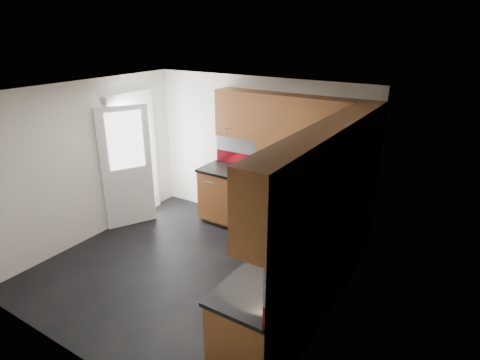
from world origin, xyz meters
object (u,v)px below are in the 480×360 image
Objects in this scene: gas_hob at (273,178)px; toaster at (338,183)px; food_processor at (325,207)px; utensil_pot at (262,167)px.

toaster is (0.96, 0.15, 0.08)m from gas_hob.
utensil_pot is at bearing 145.41° from food_processor.
gas_hob is 2.03× the size of food_processor.
toaster reaches higher than gas_hob.
gas_hob is 0.35m from utensil_pot.
food_processor is (1.41, -0.98, 0.04)m from utensil_pot.
toaster is 0.96m from food_processor.
food_processor is at bearing -79.77° from toaster.
utensil_pot is 1.72m from food_processor.
gas_hob is 1.36× the size of utensil_pot.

